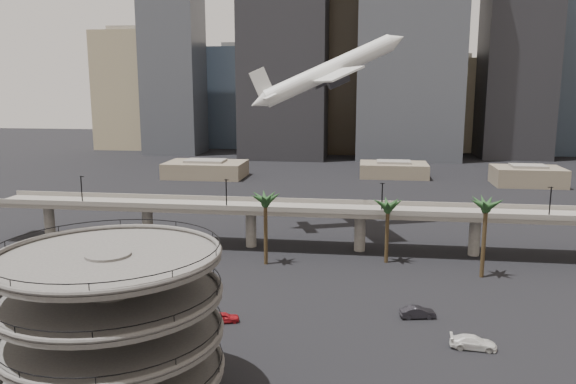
# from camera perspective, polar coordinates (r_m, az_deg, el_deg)

# --- Properties ---
(parking_ramp) EXTENTS (22.20, 22.20, 17.35)m
(parking_ramp) POSITION_cam_1_polar(r_m,az_deg,el_deg) (59.81, -17.47, -11.87)
(parking_ramp) COLOR #4C4947
(parking_ramp) RESTS_ON ground
(overpass) EXTENTS (130.00, 9.30, 14.70)m
(overpass) POSITION_cam_1_polar(r_m,az_deg,el_deg) (112.11, 1.72, -2.15)
(overpass) COLOR slate
(overpass) RESTS_ON ground
(palm_trees) EXTENTS (42.40, 10.40, 14.00)m
(palm_trees) POSITION_cam_1_polar(r_m,az_deg,el_deg) (100.55, 9.07, -1.39)
(palm_trees) COLOR #41321C
(palm_trees) RESTS_ON ground
(low_buildings) EXTENTS (135.00, 27.50, 6.80)m
(low_buildings) POSITION_cam_1_polar(r_m,az_deg,el_deg) (198.23, 6.41, 2.12)
(low_buildings) COLOR #675A4C
(low_buildings) RESTS_ON ground
(skyline) EXTENTS (269.00, 86.00, 132.45)m
(skyline) POSITION_cam_1_polar(r_m,az_deg,el_deg) (271.26, 8.84, 14.03)
(skyline) COLOR gray
(skyline) RESTS_ON ground
(airborne_jet) EXTENTS (35.33, 33.25, 18.57)m
(airborne_jet) POSITION_cam_1_polar(r_m,az_deg,el_deg) (126.52, 4.12, 12.10)
(airborne_jet) COLOR silver
(airborne_jet) RESTS_ON ground
(car_a) EXTENTS (4.60, 3.04, 1.46)m
(car_a) POSITION_cam_1_polar(r_m,az_deg,el_deg) (80.17, -6.54, -12.55)
(car_a) COLOR #B41922
(car_a) RESTS_ON ground
(car_b) EXTENTS (5.24, 2.70, 1.65)m
(car_b) POSITION_cam_1_polar(r_m,az_deg,el_deg) (83.14, 13.04, -11.82)
(car_b) COLOR black
(car_b) RESTS_ON ground
(car_c) EXTENTS (5.83, 2.70, 1.65)m
(car_c) POSITION_cam_1_polar(r_m,az_deg,el_deg) (76.09, 18.31, -14.29)
(car_c) COLOR white
(car_c) RESTS_ON ground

